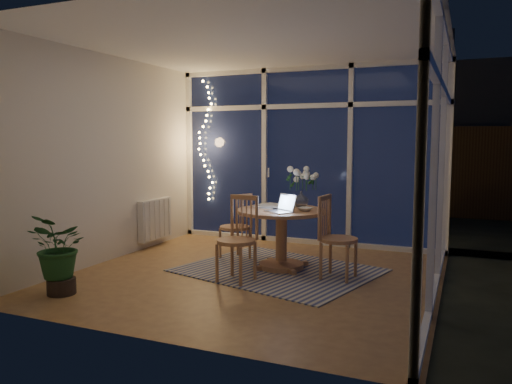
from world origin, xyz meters
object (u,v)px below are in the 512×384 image
chair_left (235,226)px  chair_right (339,237)px  dining_table (281,239)px  potted_plant (60,257)px  laptop (279,203)px  chair_front (236,239)px  flower_vase (301,198)px

chair_left → chair_right: size_ratio=0.93×
dining_table → potted_plant: bearing=-133.4°
chair_right → dining_table: bearing=82.5°
chair_left → chair_right: chair_right is taller
chair_right → laptop: size_ratio=3.11×
chair_left → chair_front: (0.46, -0.94, 0.04)m
chair_left → chair_right: bearing=105.4°
flower_vase → potted_plant: (-1.82, -2.12, -0.44)m
chair_left → chair_front: size_ratio=0.92×
laptop → flower_vase: bearing=115.9°
laptop → flower_vase: 0.56m
dining_table → chair_front: 0.77m
chair_front → laptop: bearing=64.8°
chair_right → laptop: 0.77m
dining_table → laptop: 0.52m
dining_table → laptop: (0.05, -0.22, 0.47)m
potted_plant → chair_right: bearing=33.6°
laptop → chair_right: bearing=38.6°
potted_plant → chair_left: bearing=64.4°
chair_left → flower_vase: (0.86, 0.10, 0.39)m
dining_table → chair_front: size_ratio=1.11×
chair_right → flower_vase: chair_right is taller
chair_left → chair_front: bearing=57.1°
dining_table → potted_plant: (-1.69, -1.78, 0.02)m
flower_vase → potted_plant: size_ratio=0.28×
chair_left → chair_right: 1.51m
laptop → potted_plant: size_ratio=0.40×
laptop → dining_table: bearing=137.5°
laptop → flower_vase: (0.08, 0.56, -0.01)m
dining_table → potted_plant: potted_plant is taller
potted_plant → laptop: bearing=42.0°
chair_front → laptop: size_ratio=3.13×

